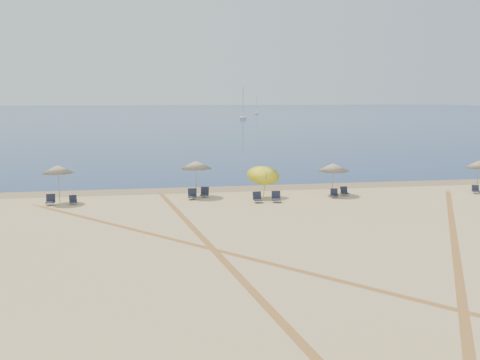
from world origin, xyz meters
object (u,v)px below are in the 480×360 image
(umbrella_5, at_px, (479,164))
(chair_10, at_px, (476,190))
(umbrella_2, at_px, (196,165))
(umbrella_4, at_px, (333,167))
(chair_5, at_px, (205,193))
(chair_8, at_px, (334,194))
(umbrella_1, at_px, (58,169))
(chair_4, at_px, (192,195))
(chair_7, at_px, (276,197))
(chair_9, at_px, (344,192))
(umbrella_3, at_px, (264,172))
(sailboat_0, at_px, (257,109))
(chair_2, at_px, (50,200))
(chair_6, at_px, (258,198))
(chair_3, at_px, (73,200))
(sailboat_1, at_px, (243,109))

(umbrella_5, xyz_separation_m, chair_10, (-0.67, -0.86, -1.76))
(umbrella_2, distance_m, umbrella_5, 20.98)
(umbrella_4, height_order, umbrella_5, umbrella_5)
(chair_5, bearing_deg, chair_10, 6.02)
(chair_5, relative_size, chair_8, 1.11)
(umbrella_1, height_order, chair_4, umbrella_1)
(chair_8, bearing_deg, chair_5, -179.46)
(chair_10, bearing_deg, chair_7, -158.69)
(chair_9, bearing_deg, chair_8, -147.40)
(umbrella_2, bearing_deg, chair_10, -6.03)
(umbrella_2, bearing_deg, umbrella_3, -14.07)
(chair_5, distance_m, sailboat_0, 176.88)
(umbrella_2, relative_size, umbrella_4, 1.11)
(chair_2, bearing_deg, chair_6, -9.11)
(umbrella_3, distance_m, chair_10, 15.76)
(umbrella_5, distance_m, chair_3, 29.22)
(chair_8, height_order, chair_10, chair_8)
(umbrella_2, xyz_separation_m, umbrella_5, (20.94, -1.28, -0.26))
(chair_6, xyz_separation_m, chair_7, (1.26, -0.08, 0.01))
(umbrella_5, relative_size, sailboat_1, 0.23)
(chair_7, xyz_separation_m, sailboat_0, (33.31, 175.26, 1.89))
(umbrella_1, xyz_separation_m, chair_8, (18.68, -1.17, -2.01))
(chair_3, xyz_separation_m, chair_4, (7.87, 0.40, 0.06))
(chair_5, bearing_deg, umbrella_2, 168.36)
(umbrella_1, height_order, umbrella_5, umbrella_1)
(chair_7, bearing_deg, chair_2, -177.56)
(sailboat_0, bearing_deg, umbrella_1, -92.43)
(chair_10, height_order, sailboat_1, sailboat_1)
(umbrella_3, height_order, chair_8, umbrella_3)
(chair_3, bearing_deg, chair_4, -8.75)
(umbrella_1, distance_m, chair_6, 13.34)
(chair_4, relative_size, chair_8, 1.06)
(chair_7, bearing_deg, chair_10, 10.59)
(chair_9, distance_m, sailboat_0, 176.03)
(umbrella_4, relative_size, chair_6, 3.27)
(chair_3, distance_m, chair_9, 18.75)
(chair_2, distance_m, chair_3, 1.43)
(chair_8, bearing_deg, sailboat_0, 91.89)
(umbrella_2, bearing_deg, chair_9, -6.90)
(chair_3, distance_m, sailboat_0, 179.95)
(chair_2, relative_size, chair_6, 0.97)
(chair_2, relative_size, chair_3, 1.06)
(chair_9, relative_size, chair_10, 0.87)
(umbrella_1, height_order, chair_3, umbrella_1)
(chair_9, xyz_separation_m, sailboat_0, (27.93, 173.79, 1.93))
(chair_3, distance_m, chair_10, 28.51)
(chair_7, height_order, chair_9, chair_7)
(chair_3, height_order, chair_6, chair_6)
(umbrella_2, distance_m, chair_8, 9.92)
(umbrella_5, xyz_separation_m, sailboat_0, (17.52, 173.79, 0.18))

